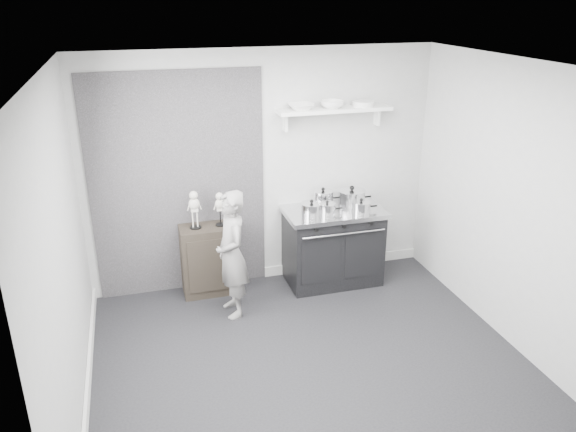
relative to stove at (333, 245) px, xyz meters
The scene contains 16 objects.
ground 1.72m from the stove, 117.06° to the right, with size 4.00×4.00×0.00m, color black.
room_shell 1.97m from the stove, 122.42° to the right, with size 4.02×3.62×2.71m.
wall_shelf 1.56m from the stove, 77.05° to the left, with size 1.30×0.26×0.24m.
stove is the anchor object (origin of this frame).
side_cabinet 1.45m from the stove, behind, with size 0.62×0.36×0.81m, color black.
child 1.35m from the stove, 162.48° to the right, with size 0.50×0.33×1.38m, color gray.
pot_front_left 0.61m from the stove, 164.36° to the right, with size 0.33×0.24×0.18m.
pot_back_left 0.57m from the stove, 120.16° to the left, with size 0.33×0.24×0.23m.
pot_back_right 0.60m from the stove, 17.63° to the left, with size 0.41×0.32×0.24m.
pot_front_right 0.61m from the stove, 31.86° to the right, with size 0.30×0.22×0.17m.
pot_front_center 0.55m from the stove, 134.96° to the right, with size 0.28×0.19×0.17m.
skeleton_full 1.69m from the stove, behind, with size 0.14×0.09×0.50m, color beige, non-canonical shape.
skeleton_torso 1.42m from the stove, behind, with size 0.12×0.08×0.44m, color beige, non-canonical shape.
bowl_large 1.66m from the stove, 150.65° to the left, with size 0.29×0.29×0.07m, color white.
bowl_small 1.63m from the stove, 85.23° to the left, with size 0.26×0.26×0.08m, color white.
plate_stack 1.67m from the stove, 26.74° to the left, with size 0.25×0.25×0.06m, color white.
Camera 1 is at (-1.40, -4.15, 3.23)m, focal length 35.00 mm.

